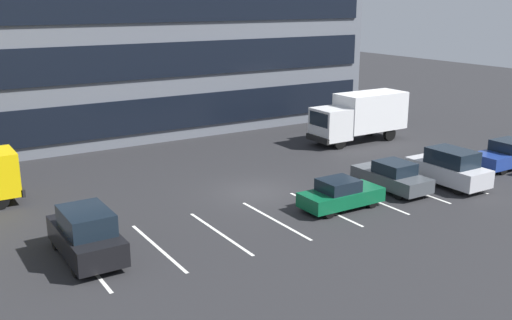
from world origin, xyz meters
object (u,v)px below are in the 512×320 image
Objects in this scene: suv_silver at (449,168)px; sedan_forest at (341,194)px; box_truck_white at (360,115)px; sedan_charcoal at (392,176)px; suv_black at (86,234)px; sedan_navy at (507,155)px.

sedan_forest is at bearing 177.77° from suv_silver.
box_truck_white reaches higher than sedan_charcoal.
sedan_forest is (-4.03, -0.75, -0.04)m from sedan_charcoal.
sedan_navy is at bearing -1.41° from suv_black.
sedan_charcoal is (15.74, -0.09, -0.24)m from suv_black.
sedan_charcoal is at bearing -123.08° from box_truck_white.
suv_silver is at bearing -2.23° from sedan_forest.
suv_silver is 1.03× the size of sedan_charcoal.
sedan_forest is at bearing -169.45° from sedan_charcoal.
box_truck_white is 1.59× the size of sedan_navy.
sedan_navy is 8.75m from sedan_charcoal.
suv_silver is 7.12m from sedan_forest.
suv_black is 1.04× the size of sedan_charcoal.
box_truck_white is 10.01m from sedan_navy.
suv_silver is at bearing -174.81° from sedan_navy.
box_truck_white reaches higher than suv_silver.
sedan_navy is 5.69m from suv_silver.
sedan_charcoal is (-5.87, -9.01, -1.13)m from box_truck_white.
box_truck_white is at bearing 106.77° from sedan_navy.
sedan_charcoal is 1.05× the size of sedan_forest.
suv_silver is (-2.80, -10.04, -0.90)m from box_truck_white.
box_truck_white is at bearing 44.59° from sedan_forest.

